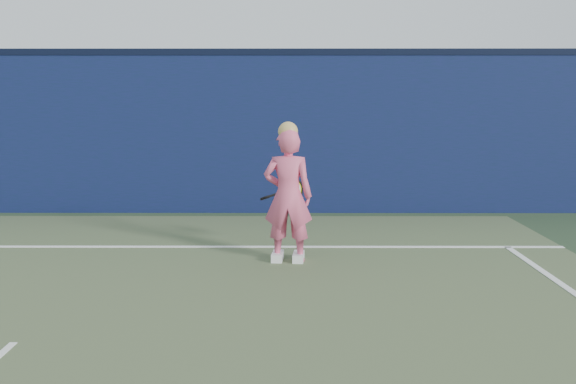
{
  "coord_description": "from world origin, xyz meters",
  "views": [
    {
      "loc": [
        2.09,
        -3.37,
        1.85
      ],
      "look_at": [
        2.07,
        3.37,
        0.8
      ],
      "focal_mm": 38.0,
      "sensor_mm": 36.0,
      "label": 1
    }
  ],
  "objects": [
    {
      "name": "backstop_wall",
      "position": [
        0.0,
        6.5,
        1.25
      ],
      "size": [
        24.0,
        0.4,
        2.5
      ],
      "primitive_type": "cube",
      "color": "#0C1A35",
      "rests_on": "ground"
    },
    {
      "name": "wall_cap",
      "position": [
        0.0,
        6.5,
        2.55
      ],
      "size": [
        24.0,
        0.42,
        0.1
      ],
      "primitive_type": "cube",
      "color": "black",
      "rests_on": "backstop_wall"
    },
    {
      "name": "player",
      "position": [
        2.07,
        3.37,
        0.76
      ],
      "size": [
        0.58,
        0.41,
        1.59
      ],
      "rotation": [
        0.0,
        0.0,
        3.06
      ],
      "color": "#E4587F",
      "rests_on": "ground"
    },
    {
      "name": "racket",
      "position": [
        2.1,
        3.86,
        0.75
      ],
      "size": [
        0.53,
        0.18,
        0.29
      ],
      "rotation": [
        0.0,
        0.0,
        0.15
      ],
      "color": "black",
      "rests_on": "ground"
    }
  ]
}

